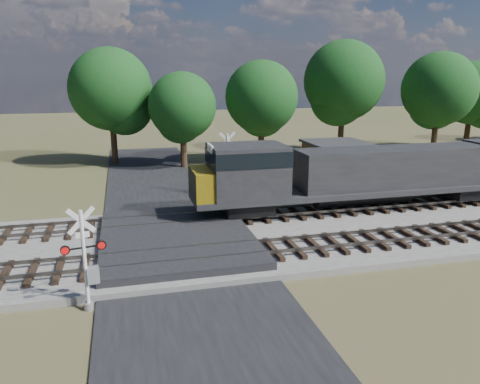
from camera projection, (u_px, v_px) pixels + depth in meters
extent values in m
plane|color=#464E29|center=(178.00, 249.00, 21.83)|extent=(160.00, 160.00, 0.00)
cube|color=gray|center=(367.00, 226.00, 24.64)|extent=(140.00, 10.00, 0.30)
cube|color=black|center=(178.00, 249.00, 21.82)|extent=(7.00, 60.00, 0.08)
cube|color=#262628|center=(177.00, 239.00, 22.22)|extent=(7.00, 9.00, 0.62)
cube|color=black|center=(230.00, 253.00, 20.33)|extent=(44.00, 2.60, 0.18)
cube|color=#534D47|center=(402.00, 240.00, 21.52)|extent=(140.00, 0.08, 0.15)
cube|color=#534D47|center=(385.00, 230.00, 22.87)|extent=(140.00, 0.08, 0.15)
cube|color=black|center=(209.00, 219.00, 25.02)|extent=(44.00, 2.60, 0.18)
cube|color=#534D47|center=(351.00, 209.00, 26.21)|extent=(140.00, 0.08, 0.15)
cube|color=#534D47|center=(340.00, 203.00, 27.56)|extent=(140.00, 0.08, 0.15)
cylinder|color=silver|center=(85.00, 261.00, 15.85)|extent=(0.13, 0.13, 3.63)
cylinder|color=#929598|center=(89.00, 306.00, 16.27)|extent=(0.33, 0.33, 0.27)
cube|color=silver|center=(81.00, 221.00, 15.49)|extent=(0.94, 0.22, 0.95)
cube|color=silver|center=(81.00, 221.00, 15.49)|extent=(0.94, 0.22, 0.95)
cube|color=silver|center=(82.00, 235.00, 15.61)|extent=(0.45, 0.11, 0.20)
cube|color=black|center=(84.00, 248.00, 15.73)|extent=(1.43, 0.33, 0.05)
cylinder|color=red|center=(65.00, 250.00, 15.49)|extent=(0.34, 0.15, 0.33)
cylinder|color=red|center=(102.00, 245.00, 15.97)|extent=(0.34, 0.15, 0.33)
cube|color=#929598|center=(93.00, 275.00, 16.08)|extent=(0.45, 0.34, 0.59)
cylinder|color=silver|center=(227.00, 166.00, 30.49)|extent=(0.15, 0.15, 4.20)
cylinder|color=#929598|center=(228.00, 194.00, 30.98)|extent=(0.38, 0.38, 0.31)
cube|color=silver|center=(227.00, 140.00, 30.07)|extent=(1.10, 0.16, 1.10)
cube|color=silver|center=(227.00, 140.00, 30.07)|extent=(1.10, 0.16, 1.10)
cube|color=silver|center=(227.00, 149.00, 30.22)|extent=(0.52, 0.09, 0.23)
cube|color=black|center=(227.00, 157.00, 30.35)|extent=(1.68, 0.25, 0.06)
cylinder|color=red|center=(238.00, 157.00, 30.44)|extent=(0.39, 0.15, 0.38)
cylinder|color=red|center=(217.00, 157.00, 30.26)|extent=(0.39, 0.15, 0.38)
cube|color=#929598|center=(224.00, 175.00, 30.61)|extent=(0.50, 0.37, 0.68)
cube|color=#4F3721|center=(335.00, 162.00, 35.33)|extent=(3.98, 3.98, 2.77)
cube|color=#2B2B2D|center=(336.00, 143.00, 34.96)|extent=(4.38, 4.38, 0.20)
cylinder|color=black|center=(114.00, 136.00, 41.16)|extent=(0.56, 0.56, 5.06)
sphere|color=#133C16|center=(110.00, 89.00, 40.15)|extent=(7.09, 7.09, 7.09)
cylinder|color=black|center=(183.00, 144.00, 39.87)|extent=(0.56, 0.56, 4.05)
sphere|color=#133C16|center=(182.00, 106.00, 39.06)|extent=(5.67, 5.67, 5.67)
cylinder|color=black|center=(261.00, 138.00, 41.61)|extent=(0.56, 0.56, 4.54)
sphere|color=#133C16|center=(262.00, 97.00, 40.70)|extent=(6.36, 6.36, 6.36)
cylinder|color=black|center=(341.00, 127.00, 46.30)|extent=(0.56, 0.56, 5.54)
sphere|color=#133C16|center=(344.00, 81.00, 45.19)|extent=(7.75, 7.75, 7.75)
cylinder|color=black|center=(435.00, 131.00, 45.09)|extent=(0.56, 0.56, 4.96)
sphere|color=#133C16|center=(439.00, 89.00, 44.10)|extent=(6.95, 6.95, 6.95)
cylinder|color=black|center=(468.00, 129.00, 48.79)|extent=(0.56, 0.56, 4.57)
sphere|color=#133C16|center=(472.00, 93.00, 47.87)|extent=(6.40, 6.40, 6.40)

